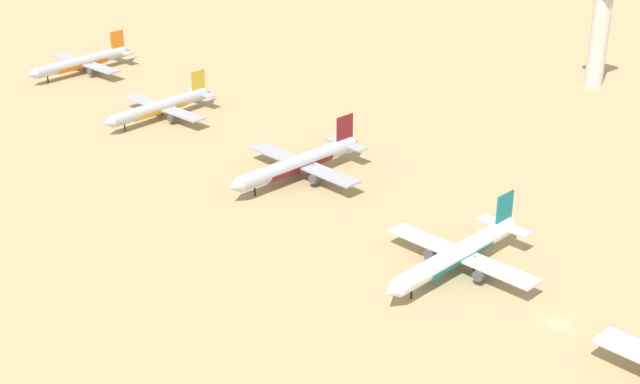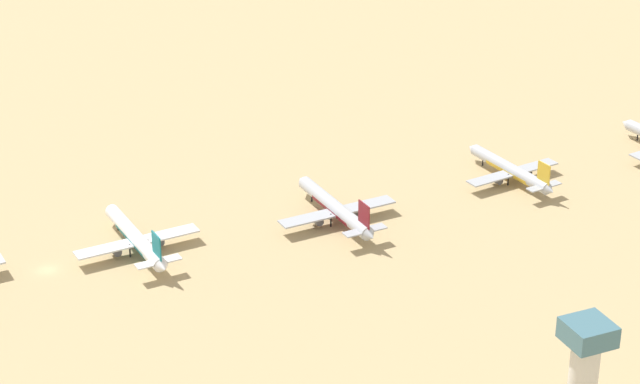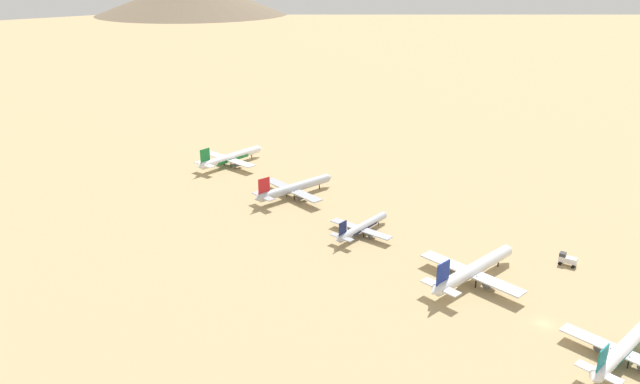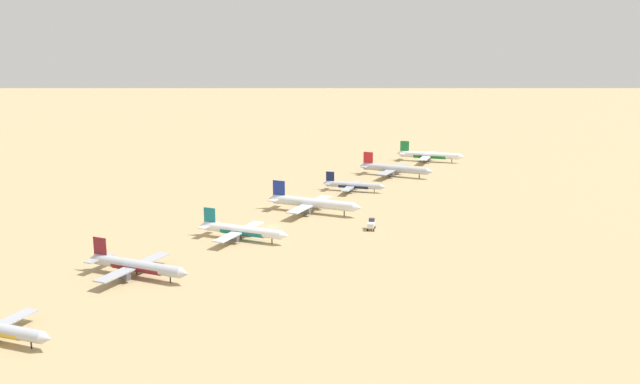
{
  "view_description": "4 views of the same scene",
  "coord_description": "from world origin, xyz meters",
  "px_view_note": "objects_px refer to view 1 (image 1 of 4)",
  "views": [
    {
      "loc": [
        101.36,
        63.75,
        74.04
      ],
      "look_at": [
        5.15,
        -49.97,
        5.71
      ],
      "focal_mm": 49.95,
      "sensor_mm": 36.0,
      "label": 1
    },
    {
      "loc": [
        -240.2,
        40.49,
        131.24
      ],
      "look_at": [
        3.1,
        -66.33,
        4.82
      ],
      "focal_mm": 69.48,
      "sensor_mm": 36.0,
      "label": 2
    },
    {
      "loc": [
        -129.04,
        -68.78,
        89.51
      ],
      "look_at": [
        2.57,
        97.95,
        6.3
      ],
      "focal_mm": 33.76,
      "sensor_mm": 36.0,
      "label": 3
    },
    {
      "loc": [
        138.02,
        -211.61,
        68.29
      ],
      "look_at": [
        1.08,
        34.64,
        6.68
      ],
      "focal_mm": 39.26,
      "sensor_mm": 36.0,
      "label": 4
    }
  ],
  "objects_px": {
    "parked_jet_1": "(161,107)",
    "parked_jet_3": "(458,254)",
    "parked_jet_0": "(82,62)",
    "control_tower": "(601,25)",
    "parked_jet_2": "(299,163)"
  },
  "relations": [
    {
      "from": "parked_jet_0",
      "to": "parked_jet_2",
      "type": "height_order",
      "value": "parked_jet_2"
    },
    {
      "from": "parked_jet_0",
      "to": "control_tower",
      "type": "xyz_separation_m",
      "value": [
        -101.11,
        98.62,
        13.1
      ]
    },
    {
      "from": "parked_jet_1",
      "to": "control_tower",
      "type": "distance_m",
      "value": 116.76
    },
    {
      "from": "parked_jet_0",
      "to": "control_tower",
      "type": "bearing_deg",
      "value": 135.72
    },
    {
      "from": "parked_jet_1",
      "to": "parked_jet_3",
      "type": "height_order",
      "value": "parked_jet_3"
    },
    {
      "from": "parked_jet_2",
      "to": "control_tower",
      "type": "bearing_deg",
      "value": 178.81
    },
    {
      "from": "parked_jet_2",
      "to": "control_tower",
      "type": "height_order",
      "value": "control_tower"
    },
    {
      "from": "parked_jet_1",
      "to": "parked_jet_2",
      "type": "xyz_separation_m",
      "value": [
        -2.94,
        49.55,
        0.32
      ]
    },
    {
      "from": "parked_jet_2",
      "to": "parked_jet_3",
      "type": "distance_m",
      "value": 47.22
    },
    {
      "from": "parked_jet_3",
      "to": "control_tower",
      "type": "distance_m",
      "value": 115.23
    },
    {
      "from": "parked_jet_2",
      "to": "control_tower",
      "type": "distance_m",
      "value": 101.78
    },
    {
      "from": "parked_jet_0",
      "to": "parked_jet_2",
      "type": "bearing_deg",
      "value": 90.11
    },
    {
      "from": "parked_jet_1",
      "to": "parked_jet_3",
      "type": "distance_m",
      "value": 96.58
    },
    {
      "from": "parked_jet_0",
      "to": "parked_jet_2",
      "type": "relative_size",
      "value": 0.94
    },
    {
      "from": "parked_jet_2",
      "to": "control_tower",
      "type": "relative_size",
      "value": 1.24
    }
  ]
}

